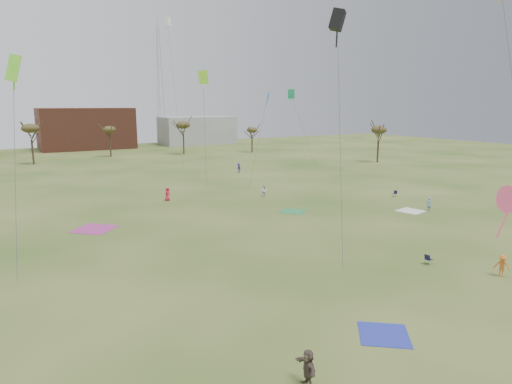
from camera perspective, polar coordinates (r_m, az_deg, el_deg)
ground at (r=30.98m, az=11.74°, el=-13.82°), size 260.00×260.00×0.00m
spectator_fore_c at (r=22.38m, az=6.67°, el=-21.53°), size 0.75×1.73×1.80m
flyer_mid_b at (r=39.18m, az=29.09°, el=-8.28°), size 1.06×1.28×1.72m
flyer_mid_c at (r=58.79m, az=21.33°, el=-1.48°), size 0.72×0.57×1.73m
spectator_mid_e at (r=63.31m, az=1.10°, el=0.17°), size 0.97×0.81×1.77m
flyer_far_b at (r=61.93m, az=-11.33°, el=-0.26°), size 1.07×0.96×1.85m
flyer_far_c at (r=86.18m, az=-2.23°, el=3.13°), size 0.83×1.25×1.81m
blanket_blue at (r=27.67m, az=16.12°, el=-17.23°), size 3.90×3.90×0.03m
blanket_cream at (r=58.25m, az=19.29°, el=-2.32°), size 3.41×3.41×0.03m
blanket_plum at (r=50.14m, az=-20.06°, el=-4.50°), size 5.44×5.44×0.03m
blanket_olive at (r=54.95m, az=4.72°, el=-2.51°), size 4.04×4.04×0.03m
camp_chair_center at (r=39.69m, az=21.30°, el=-8.29°), size 0.60×0.56×0.87m
camp_chair_right at (r=66.57m, az=17.41°, el=-0.34°), size 0.64×0.61×0.87m
kites_aloft at (r=52.48m, az=-2.87°, el=18.53°), size 61.66×72.24×27.86m
tree_line at (r=101.14m, az=-21.43°, el=7.08°), size 117.44×49.32×8.91m
building_brick at (r=142.75m, az=-21.03°, el=7.65°), size 26.00×16.00×12.00m
building_grey at (r=150.89m, az=-7.55°, el=7.87°), size 24.00×12.00×9.00m
radio_tower at (r=153.74m, az=-12.27°, el=13.26°), size 1.51×1.72×41.00m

